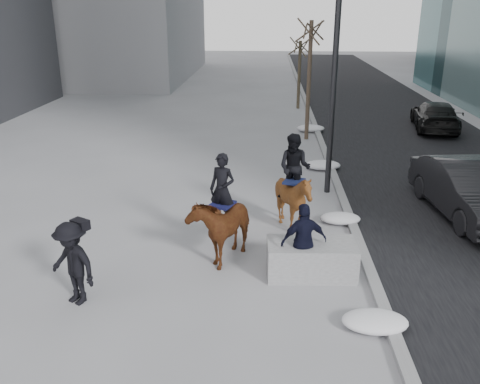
# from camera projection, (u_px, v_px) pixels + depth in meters

# --- Properties ---
(ground) EXTENTS (120.00, 120.00, 0.00)m
(ground) POSITION_uv_depth(u_px,v_px,m) (237.00, 272.00, 11.54)
(ground) COLOR gray
(ground) RESTS_ON ground
(road) EXTENTS (8.00, 90.00, 0.01)m
(road) POSITION_uv_depth(u_px,v_px,m) (424.00, 155.00, 20.55)
(road) COLOR black
(road) RESTS_ON ground
(curb) EXTENTS (0.25, 90.00, 0.12)m
(curb) POSITION_uv_depth(u_px,v_px,m) (325.00, 152.00, 20.74)
(curb) COLOR gray
(curb) RESTS_ON ground
(planter) EXTENTS (2.00, 1.06, 0.78)m
(planter) POSITION_uv_depth(u_px,v_px,m) (311.00, 259.00, 11.30)
(planter) COLOR #99999B
(planter) RESTS_ON ground
(car_near) EXTENTS (2.15, 4.86, 1.55)m
(car_near) POSITION_uv_depth(u_px,v_px,m) (467.00, 190.00, 14.41)
(car_near) COLOR black
(car_near) RESTS_ON ground
(car_far) EXTENTS (2.62, 4.94, 1.36)m
(car_far) POSITION_uv_depth(u_px,v_px,m) (435.00, 116.00, 24.57)
(car_far) COLOR black
(car_far) RESTS_ON ground
(tree_near) EXTENTS (1.20, 1.20, 5.69)m
(tree_near) POSITION_uv_depth(u_px,v_px,m) (309.00, 75.00, 22.08)
(tree_near) COLOR #3A2922
(tree_near) RESTS_ON ground
(tree_far) EXTENTS (1.20, 1.20, 4.26)m
(tree_far) POSITION_uv_depth(u_px,v_px,m) (299.00, 72.00, 29.17)
(tree_far) COLOR #342B1E
(tree_far) RESTS_ON ground
(mounted_left) EXTENTS (1.58, 2.15, 2.53)m
(mounted_left) POSITION_uv_depth(u_px,v_px,m) (222.00, 220.00, 11.95)
(mounted_left) COLOR #4B1C0F
(mounted_left) RESTS_ON ground
(mounted_right) EXTENTS (1.83, 1.93, 2.62)m
(mounted_right) POSITION_uv_depth(u_px,v_px,m) (294.00, 193.00, 13.35)
(mounted_right) COLOR #4F280F
(mounted_right) RESTS_ON ground
(feeder) EXTENTS (1.10, 0.98, 1.75)m
(feeder) POSITION_uv_depth(u_px,v_px,m) (304.00, 242.00, 11.02)
(feeder) COLOR black
(feeder) RESTS_ON ground
(camera_crew) EXTENTS (1.31, 1.12, 1.75)m
(camera_crew) POSITION_uv_depth(u_px,v_px,m) (73.00, 263.00, 10.08)
(camera_crew) COLOR black
(camera_crew) RESTS_ON ground
(lamppost) EXTENTS (0.25, 2.59, 9.09)m
(lamppost) POSITION_uv_depth(u_px,v_px,m) (338.00, 32.00, 14.57)
(lamppost) COLOR black
(lamppost) RESTS_ON ground
(snow_piles) EXTENTS (1.32, 16.65, 0.33)m
(snow_piles) POSITION_uv_depth(u_px,v_px,m) (327.00, 178.00, 17.28)
(snow_piles) COLOR silver
(snow_piles) RESTS_ON ground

